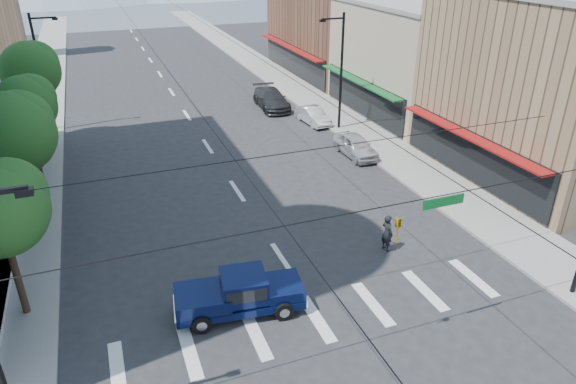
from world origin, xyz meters
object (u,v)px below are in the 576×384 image
at_px(pickup_truck, 239,293).
at_px(pedestrian, 387,233).
at_px(parked_car_far, 271,99).
at_px(parked_car_near, 356,146).
at_px(parked_car_mid, 313,116).

height_order(pickup_truck, pedestrian, pedestrian).
xyz_separation_m(pedestrian, parked_car_far, (2.51, 24.33, -0.12)).
bearing_deg(pickup_truck, parked_car_far, 75.32).
distance_m(parked_car_near, parked_car_mid, 7.55).
distance_m(pickup_truck, pedestrian, 8.31).
bearing_deg(pedestrian, parked_car_mid, -22.37).
relative_size(pickup_truck, pedestrian, 2.85).
distance_m(parked_car_mid, parked_car_far, 5.59).
xyz_separation_m(parked_car_near, parked_car_far, (-1.80, 12.83, 0.09)).
bearing_deg(parked_car_mid, parked_car_near, -95.22).
relative_size(pickup_truck, parked_car_far, 0.95).
relative_size(parked_car_near, parked_car_far, 0.76).
bearing_deg(pedestrian, parked_car_near, -30.17).
xyz_separation_m(pickup_truck, parked_car_mid, (12.39, 20.99, -0.25)).
height_order(pickup_truck, parked_car_near, pickup_truck).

